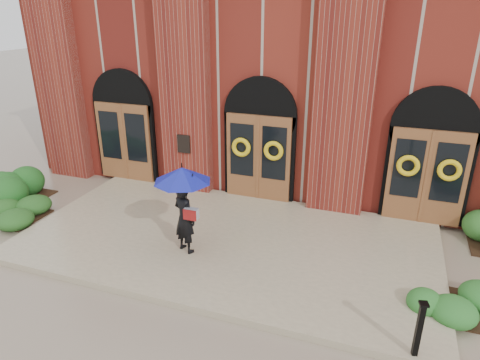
% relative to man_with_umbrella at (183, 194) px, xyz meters
% --- Properties ---
extents(ground, '(90.00, 90.00, 0.00)m').
position_rel_man_with_umbrella_xyz_m(ground, '(0.67, 0.69, -1.60)').
color(ground, gray).
rests_on(ground, ground).
extents(landing, '(10.00, 5.30, 0.15)m').
position_rel_man_with_umbrella_xyz_m(landing, '(0.67, 0.84, -1.52)').
color(landing, tan).
rests_on(landing, ground).
extents(church_building, '(16.20, 12.53, 7.00)m').
position_rel_man_with_umbrella_xyz_m(church_building, '(0.67, 9.48, 1.90)').
color(church_building, maroon).
rests_on(church_building, ground).
extents(man_with_umbrella, '(1.70, 1.70, 2.07)m').
position_rel_man_with_umbrella_xyz_m(man_with_umbrella, '(0.00, 0.00, 0.00)').
color(man_with_umbrella, black).
rests_on(man_with_umbrella, landing).
extents(metal_post, '(0.17, 0.17, 1.03)m').
position_rel_man_with_umbrella_xyz_m(metal_post, '(4.97, -1.66, -0.90)').
color(metal_post, black).
rests_on(metal_post, landing).
extents(hedge_front_left, '(1.32, 1.13, 0.47)m').
position_rel_man_with_umbrella_xyz_m(hedge_front_left, '(-5.35, 0.17, -1.36)').
color(hedge_front_left, '#204C1A').
rests_on(hedge_front_left, ground).
extents(hedge_front_right, '(1.31, 1.12, 0.46)m').
position_rel_man_with_umbrella_xyz_m(hedge_front_right, '(5.77, 0.06, -1.37)').
color(hedge_front_right, '#245F22').
rests_on(hedge_front_right, ground).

